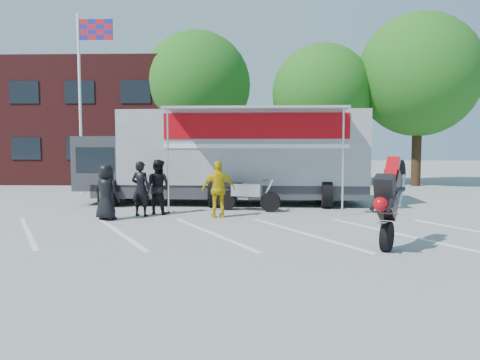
# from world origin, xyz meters

# --- Properties ---
(ground) EXTENTS (100.00, 100.00, 0.00)m
(ground) POSITION_xyz_m (0.00, 0.00, 0.00)
(ground) COLOR gray
(ground) RESTS_ON ground
(parking_bay_lines) EXTENTS (18.09, 13.33, 0.01)m
(parking_bay_lines) POSITION_xyz_m (0.00, 1.00, 0.01)
(parking_bay_lines) COLOR white
(parking_bay_lines) RESTS_ON ground
(office_building) EXTENTS (18.00, 8.00, 7.00)m
(office_building) POSITION_xyz_m (-10.00, 18.00, 3.50)
(office_building) COLOR #4D1819
(office_building) RESTS_ON ground
(flagpole) EXTENTS (1.61, 0.12, 8.00)m
(flagpole) POSITION_xyz_m (-6.24, 10.00, 5.05)
(flagpole) COLOR white
(flagpole) RESTS_ON ground
(tree_left) EXTENTS (6.12, 6.12, 8.64)m
(tree_left) POSITION_xyz_m (-2.00, 16.00, 5.57)
(tree_left) COLOR #382314
(tree_left) RESTS_ON ground
(tree_mid) EXTENTS (5.44, 5.44, 7.68)m
(tree_mid) POSITION_xyz_m (5.00, 15.00, 4.94)
(tree_mid) COLOR #382314
(tree_mid) RESTS_ON ground
(tree_right) EXTENTS (6.46, 6.46, 9.12)m
(tree_right) POSITION_xyz_m (10.00, 14.50, 5.88)
(tree_right) COLOR #382314
(tree_right) RESTS_ON ground
(transporter_truck) EXTENTS (11.17, 5.63, 3.51)m
(transporter_truck) POSITION_xyz_m (0.39, 6.85, 0.00)
(transporter_truck) COLOR #989AA0
(transporter_truck) RESTS_ON ground
(parked_motorcycle) EXTENTS (2.40, 1.35, 1.19)m
(parked_motorcycle) POSITION_xyz_m (1.10, 4.91, 0.00)
(parked_motorcycle) COLOR #ABABAF
(parked_motorcycle) RESTS_ON ground
(stunt_bike_rider) EXTENTS (1.68, 2.04, 2.18)m
(stunt_bike_rider) POSITION_xyz_m (4.50, -0.29, 0.00)
(stunt_bike_rider) COLOR black
(stunt_bike_rider) RESTS_ON ground
(spectator_leather_a) EXTENTS (0.96, 0.79, 1.69)m
(spectator_leather_a) POSITION_xyz_m (-3.14, 2.94, 0.84)
(spectator_leather_a) COLOR black
(spectator_leather_a) RESTS_ON ground
(spectator_leather_b) EXTENTS (0.73, 0.59, 1.75)m
(spectator_leather_b) POSITION_xyz_m (-2.28, 3.70, 0.87)
(spectator_leather_b) COLOR black
(spectator_leather_b) RESTS_ON ground
(spectator_leather_c) EXTENTS (1.05, 0.95, 1.78)m
(spectator_leather_c) POSITION_xyz_m (-1.83, 4.18, 0.89)
(spectator_leather_c) COLOR black
(spectator_leather_c) RESTS_ON ground
(spectator_hivis) EXTENTS (1.11, 0.67, 1.77)m
(spectator_hivis) POSITION_xyz_m (0.20, 3.52, 0.88)
(spectator_hivis) COLOR gold
(spectator_hivis) RESTS_ON ground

